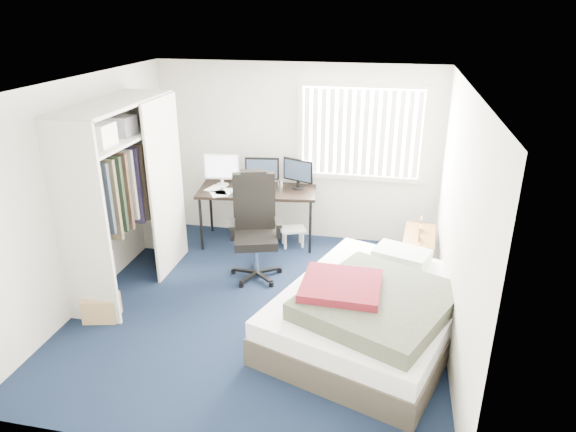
# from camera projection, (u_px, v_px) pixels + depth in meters

# --- Properties ---
(ground) EXTENTS (4.20, 4.20, 0.00)m
(ground) POSITION_uv_depth(u_px,v_px,m) (261.00, 308.00, 5.84)
(ground) COLOR black
(ground) RESTS_ON ground
(room_shell) EXTENTS (4.20, 4.20, 4.20)m
(room_shell) POSITION_uv_depth(u_px,v_px,m) (258.00, 182.00, 5.26)
(room_shell) COLOR silver
(room_shell) RESTS_ON ground
(window_assembly) EXTENTS (1.72, 0.09, 1.32)m
(window_assembly) POSITION_uv_depth(u_px,v_px,m) (361.00, 133.00, 6.90)
(window_assembly) COLOR white
(window_assembly) RESTS_ON ground
(closet) EXTENTS (0.64, 1.84, 2.22)m
(closet) POSITION_uv_depth(u_px,v_px,m) (123.00, 179.00, 5.88)
(closet) COLOR beige
(closet) RESTS_ON ground
(desk) EXTENTS (1.72, 0.97, 1.27)m
(desk) POSITION_uv_depth(u_px,v_px,m) (258.00, 187.00, 7.20)
(desk) COLOR black
(desk) RESTS_ON ground
(office_chair) EXTENTS (0.78, 0.78, 1.33)m
(office_chair) POSITION_uv_depth(u_px,v_px,m) (255.00, 237.00, 6.40)
(office_chair) COLOR black
(office_chair) RESTS_ON ground
(footstool) EXTENTS (0.41, 0.37, 0.27)m
(footstool) POSITION_uv_depth(u_px,v_px,m) (293.00, 232.00, 7.28)
(footstool) COLOR white
(footstool) RESTS_ON ground
(nightstand) EXTENTS (0.43, 0.78, 0.70)m
(nightstand) POSITION_uv_depth(u_px,v_px,m) (419.00, 239.00, 6.49)
(nightstand) COLOR brown
(nightstand) RESTS_ON ground
(bed) EXTENTS (2.31, 2.65, 0.73)m
(bed) POSITION_uv_depth(u_px,v_px,m) (372.00, 310.00, 5.24)
(bed) COLOR #3A332A
(bed) RESTS_ON ground
(pine_box) EXTENTS (0.41, 0.34, 0.27)m
(pine_box) POSITION_uv_depth(u_px,v_px,m) (101.00, 308.00, 5.60)
(pine_box) COLOR tan
(pine_box) RESTS_ON ground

